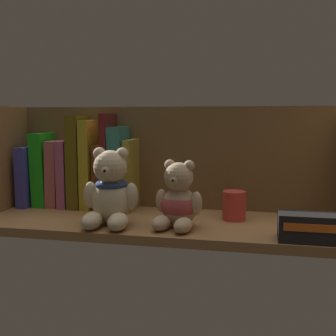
# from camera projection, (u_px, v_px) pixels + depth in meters

# --- Properties ---
(shelf_board) EXTENTS (0.81, 0.27, 0.02)m
(shelf_board) POSITION_uv_depth(u_px,v_px,m) (159.00, 224.00, 0.96)
(shelf_board) COLOR olive
(shelf_board) RESTS_ON ground
(shelf_back_panel) EXTENTS (0.83, 0.01, 0.28)m
(shelf_back_panel) POSITION_uv_depth(u_px,v_px,m) (172.00, 161.00, 1.08)
(shelf_back_panel) COLOR brown
(shelf_back_panel) RESTS_ON ground
(book_0) EXTENTS (0.03, 0.13, 0.16)m
(book_0) POSITION_uv_depth(u_px,v_px,m) (33.00, 175.00, 1.13)
(book_0) COLOR #3A3FB1
(book_0) RESTS_ON shelf_board
(book_1) EXTENTS (0.04, 0.10, 0.19)m
(book_1) POSITION_uv_depth(u_px,v_px,m) (45.00, 169.00, 1.12)
(book_1) COLOR #1C9F1A
(book_1) RESTS_ON shelf_board
(book_2) EXTENTS (0.03, 0.09, 0.17)m
(book_2) POSITION_uv_depth(u_px,v_px,m) (58.00, 173.00, 1.11)
(book_2) COLOR #AD5959
(book_2) RESTS_ON shelf_board
(book_3) EXTENTS (0.02, 0.10, 0.17)m
(book_3) POSITION_uv_depth(u_px,v_px,m) (68.00, 173.00, 1.11)
(book_3) COLOR #9F4F75
(book_3) RESTS_ON shelf_board
(book_4) EXTENTS (0.03, 0.11, 0.24)m
(book_4) POSITION_uv_depth(u_px,v_px,m) (80.00, 161.00, 1.10)
(book_4) COLOR #594D0F
(book_4) RESTS_ON shelf_board
(book_5) EXTENTS (0.03, 0.11, 0.23)m
(book_5) POSITION_uv_depth(u_px,v_px,m) (92.00, 164.00, 1.09)
(book_5) COLOR #A59021
(book_5) RESTS_ON shelf_board
(book_6) EXTENTS (0.02, 0.09, 0.16)m
(book_6) POSITION_uv_depth(u_px,v_px,m) (102.00, 176.00, 1.09)
(book_6) COLOR brown
(book_6) RESTS_ON shelf_board
(book_7) EXTENTS (0.02, 0.11, 0.24)m
(book_7) POSITION_uv_depth(u_px,v_px,m) (110.00, 161.00, 1.08)
(book_7) COLOR #591818
(book_7) RESTS_ON shelf_board
(book_8) EXTENTS (0.04, 0.11, 0.21)m
(book_8) POSITION_uv_depth(u_px,v_px,m) (121.00, 168.00, 1.07)
(book_8) COLOR #2C6C64
(book_8) RESTS_ON shelf_board
(book_9) EXTENTS (0.02, 0.12, 0.18)m
(book_9) POSITION_uv_depth(u_px,v_px,m) (133.00, 174.00, 1.07)
(book_9) COLOR olive
(book_9) RESTS_ON shelf_board
(teddy_bear_larger) EXTENTS (0.12, 0.13, 0.17)m
(teddy_bear_larger) POSITION_uv_depth(u_px,v_px,m) (110.00, 192.00, 0.91)
(teddy_bear_larger) COLOR beige
(teddy_bear_larger) RESTS_ON shelf_board
(teddy_bear_smaller) EXTENTS (0.11, 0.11, 0.14)m
(teddy_bear_smaller) POSITION_uv_depth(u_px,v_px,m) (178.00, 201.00, 0.89)
(teddy_bear_smaller) COLOR tan
(teddy_bear_smaller) RESTS_ON shelf_board
(pillar_candle) EXTENTS (0.05, 0.05, 0.07)m
(pillar_candle) POSITION_uv_depth(u_px,v_px,m) (234.00, 205.00, 0.96)
(pillar_candle) COLOR #C63833
(pillar_candle) RESTS_ON shelf_board
(small_product_box) EXTENTS (0.11, 0.06, 0.05)m
(small_product_box) POSITION_uv_depth(u_px,v_px,m) (308.00, 227.00, 0.80)
(small_product_box) COLOR black
(small_product_box) RESTS_ON shelf_board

